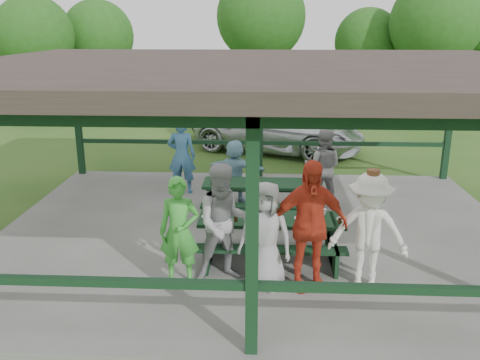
# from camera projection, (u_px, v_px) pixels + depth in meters

# --- Properties ---
(ground) EXTENTS (90.00, 90.00, 0.00)m
(ground) POSITION_uv_depth(u_px,v_px,m) (257.00, 236.00, 9.92)
(ground) COLOR #2B531A
(ground) RESTS_ON ground
(concrete_slab) EXTENTS (10.00, 8.00, 0.10)m
(concrete_slab) POSITION_uv_depth(u_px,v_px,m) (257.00, 233.00, 9.90)
(concrete_slab) COLOR #63635F
(concrete_slab) RESTS_ON ground
(pavilion_structure) EXTENTS (10.60, 8.60, 3.24)m
(pavilion_structure) POSITION_uv_depth(u_px,v_px,m) (259.00, 71.00, 8.99)
(pavilion_structure) COLOR black
(pavilion_structure) RESTS_ON concrete_slab
(picnic_table_near) EXTENTS (2.43, 1.39, 0.75)m
(picnic_table_near) POSITION_uv_depth(u_px,v_px,m) (271.00, 233.00, 8.59)
(picnic_table_near) COLOR black
(picnic_table_near) RESTS_ON concrete_slab
(picnic_table_far) EXTENTS (2.41, 1.39, 0.75)m
(picnic_table_far) POSITION_uv_depth(u_px,v_px,m) (262.00, 195.00, 10.51)
(picnic_table_far) COLOR black
(picnic_table_far) RESTS_ON concrete_slab
(table_setting) EXTENTS (2.49, 0.45, 0.10)m
(table_setting) POSITION_uv_depth(u_px,v_px,m) (280.00, 216.00, 8.52)
(table_setting) COLOR white
(table_setting) RESTS_ON picnic_table_near
(contestant_green) EXTENTS (0.62, 0.41, 1.70)m
(contestant_green) POSITION_uv_depth(u_px,v_px,m) (179.00, 231.00, 7.70)
(contestant_green) COLOR green
(contestant_green) RESTS_ON concrete_slab
(contestant_grey_left) EXTENTS (1.08, 0.94, 1.88)m
(contestant_grey_left) POSITION_uv_depth(u_px,v_px,m) (225.00, 223.00, 7.77)
(contestant_grey_left) COLOR #98989B
(contestant_grey_left) RESTS_ON concrete_slab
(contestant_grey_mid) EXTENTS (0.93, 0.74, 1.67)m
(contestant_grey_mid) POSITION_uv_depth(u_px,v_px,m) (265.00, 235.00, 7.59)
(contestant_grey_mid) COLOR #9C9D9F
(contestant_grey_mid) RESTS_ON concrete_slab
(contestant_red) EXTENTS (1.24, 0.68, 2.01)m
(contestant_red) POSITION_uv_depth(u_px,v_px,m) (309.00, 225.00, 7.51)
(contestant_red) COLOR red
(contestant_red) RESTS_ON concrete_slab
(contestant_white_fedora) EXTENTS (1.29, 0.92, 1.87)m
(contestant_white_fedora) POSITION_uv_depth(u_px,v_px,m) (369.00, 232.00, 7.54)
(contestant_white_fedora) COLOR white
(contestant_white_fedora) RESTS_ON concrete_slab
(spectator_lblue) EXTENTS (1.39, 0.81, 1.42)m
(spectator_lblue) POSITION_uv_depth(u_px,v_px,m) (235.00, 171.00, 11.39)
(spectator_lblue) COLOR #81B3C8
(spectator_lblue) RESTS_ON concrete_slab
(spectator_blue) EXTENTS (0.67, 0.45, 1.82)m
(spectator_blue) POSITION_uv_depth(u_px,v_px,m) (182.00, 155.00, 11.92)
(spectator_blue) COLOR teal
(spectator_blue) RESTS_ON concrete_slab
(spectator_grey) EXTENTS (0.95, 0.80, 1.71)m
(spectator_grey) POSITION_uv_depth(u_px,v_px,m) (323.00, 167.00, 11.14)
(spectator_grey) COLOR gray
(spectator_grey) RESTS_ON concrete_slab
(pickup_truck) EXTENTS (5.95, 4.34, 1.50)m
(pickup_truck) POSITION_uv_depth(u_px,v_px,m) (280.00, 128.00, 16.40)
(pickup_truck) COLOR silver
(pickup_truck) RESTS_ON ground
(farm_trailer) EXTENTS (3.38, 2.28, 1.20)m
(farm_trailer) POSITION_uv_depth(u_px,v_px,m) (228.00, 121.00, 18.37)
(farm_trailer) COLOR navy
(farm_trailer) RESTS_ON ground
(tree_far_left) EXTENTS (3.25, 3.25, 5.08)m
(tree_far_left) POSITION_uv_depth(u_px,v_px,m) (98.00, 36.00, 23.36)
(tree_far_left) COLOR #362615
(tree_far_left) RESTS_ON ground
(tree_left) EXTENTS (4.05, 4.05, 6.33)m
(tree_left) POSITION_uv_depth(u_px,v_px,m) (261.00, 17.00, 23.05)
(tree_left) COLOR #362615
(tree_left) RESTS_ON ground
(tree_mid) EXTENTS (3.02, 3.02, 4.73)m
(tree_mid) POSITION_uv_depth(u_px,v_px,m) (368.00, 42.00, 23.33)
(tree_mid) COLOR #362615
(tree_mid) RESTS_ON ground
(tree_right) EXTENTS (3.81, 3.81, 5.96)m
(tree_right) POSITION_uv_depth(u_px,v_px,m) (436.00, 23.00, 21.11)
(tree_right) COLOR #362615
(tree_right) RESTS_ON ground
(tree_edge_left) EXTENTS (3.30, 3.30, 5.16)m
(tree_edge_left) POSITION_uv_depth(u_px,v_px,m) (34.00, 36.00, 21.20)
(tree_edge_left) COLOR #362615
(tree_edge_left) RESTS_ON ground
(tree_far_right) EXTENTS (3.68, 3.68, 5.75)m
(tree_far_right) POSITION_uv_depth(u_px,v_px,m) (480.00, 26.00, 24.51)
(tree_far_right) COLOR #362615
(tree_far_right) RESTS_ON ground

